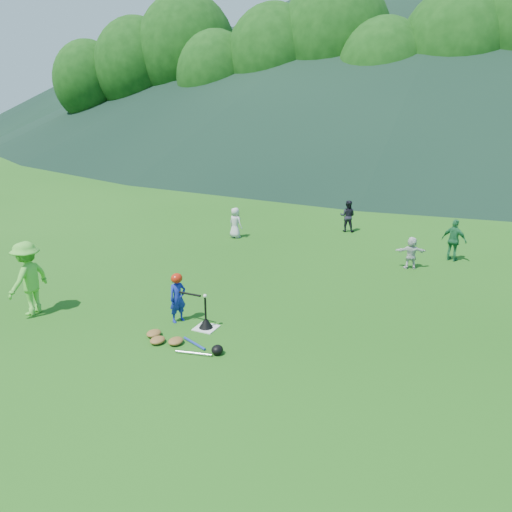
{
  "coord_description": "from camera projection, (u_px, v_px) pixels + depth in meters",
  "views": [
    {
      "loc": [
        5.03,
        -8.27,
        4.59
      ],
      "look_at": [
        0.0,
        2.5,
        0.9
      ],
      "focal_mm": 35.0,
      "sensor_mm": 36.0,
      "label": 1
    }
  ],
  "objects": [
    {
      "name": "ground",
      "position": [
        206.0,
        328.0,
        10.55
      ],
      "size": [
        120.0,
        120.0,
        0.0
      ],
      "primitive_type": "plane",
      "color": "#1C5012",
      "rests_on": "ground"
    },
    {
      "name": "home_plate",
      "position": [
        206.0,
        328.0,
        10.54
      ],
      "size": [
        0.45,
        0.45,
        0.02
      ],
      "primitive_type": "cube",
      "color": "silver",
      "rests_on": "ground"
    },
    {
      "name": "baseball",
      "position": [
        205.0,
        296.0,
        10.33
      ],
      "size": [
        0.08,
        0.08,
        0.08
      ],
      "primitive_type": "sphere",
      "color": "white",
      "rests_on": "batting_tee"
    },
    {
      "name": "batter_child",
      "position": [
        178.0,
        298.0,
        10.74
      ],
      "size": [
        0.4,
        0.46,
        1.07
      ],
      "primitive_type": "imported",
      "rotation": [
        0.0,
        0.0,
        1.12
      ],
      "color": "navy",
      "rests_on": "ground"
    },
    {
      "name": "adult_coach",
      "position": [
        28.0,
        278.0,
        11.06
      ],
      "size": [
        0.71,
        1.13,
        1.68
      ],
      "primitive_type": "imported",
      "rotation": [
        0.0,
        0.0,
        -1.49
      ],
      "color": "#58C038",
      "rests_on": "ground"
    },
    {
      "name": "fielder_a",
      "position": [
        235.0,
        223.0,
        17.42
      ],
      "size": [
        0.59,
        0.46,
        1.07
      ],
      "primitive_type": "imported",
      "rotation": [
        0.0,
        0.0,
        2.89
      ],
      "color": "#BDBDBD",
      "rests_on": "ground"
    },
    {
      "name": "fielder_b",
      "position": [
        348.0,
        216.0,
        18.24
      ],
      "size": [
        0.61,
        0.5,
        1.16
      ],
      "primitive_type": "imported",
      "rotation": [
        0.0,
        0.0,
        3.26
      ],
      "color": "black",
      "rests_on": "ground"
    },
    {
      "name": "fielder_c",
      "position": [
        454.0,
        240.0,
        14.86
      ],
      "size": [
        0.8,
        0.53,
        1.27
      ],
      "primitive_type": "imported",
      "rotation": [
        0.0,
        0.0,
        2.82
      ],
      "color": "#21703E",
      "rests_on": "ground"
    },
    {
      "name": "fielder_d",
      "position": [
        411.0,
        253.0,
        14.21
      ],
      "size": [
        0.91,
        0.56,
        0.94
      ],
      "primitive_type": "imported",
      "rotation": [
        0.0,
        0.0,
        3.49
      ],
      "color": "silver",
      "rests_on": "ground"
    },
    {
      "name": "batting_tee",
      "position": [
        206.0,
        323.0,
        10.51
      ],
      "size": [
        0.3,
        0.3,
        0.68
      ],
      "color": "black",
      "rests_on": "home_plate"
    },
    {
      "name": "batter_gear",
      "position": [
        178.0,
        280.0,
        10.59
      ],
      "size": [
        0.73,
        0.26,
        0.43
      ],
      "color": "#AD1E0B",
      "rests_on": "ground"
    },
    {
      "name": "equipment_pile",
      "position": [
        175.0,
        341.0,
        9.83
      ],
      "size": [
        1.8,
        0.61,
        0.19
      ],
      "color": "olive",
      "rests_on": "ground"
    },
    {
      "name": "outfield_fence",
      "position": [
        411.0,
        160.0,
        34.57
      ],
      "size": [
        70.07,
        0.08,
        1.33
      ],
      "color": "gray",
      "rests_on": "ground"
    },
    {
      "name": "tree_line",
      "position": [
        435.0,
        51.0,
        37.3
      ],
      "size": [
        70.04,
        11.4,
        14.82
      ],
      "color": "#382314",
      "rests_on": "ground"
    },
    {
      "name": "distant_hills",
      "position": [
        422.0,
        34.0,
        79.98
      ],
      "size": [
        155.0,
        140.0,
        32.0
      ],
      "color": "black",
      "rests_on": "ground"
    }
  ]
}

